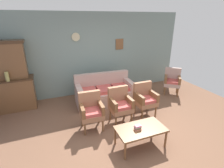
# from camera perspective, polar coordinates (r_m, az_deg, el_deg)

# --- Properties ---
(ground_plane) EXTENTS (7.68, 7.68, 0.00)m
(ground_plane) POSITION_cam_1_polar(r_m,az_deg,el_deg) (4.16, 5.45, -15.89)
(ground_plane) COLOR brown
(wall_back_with_decor) EXTENTS (6.40, 0.09, 2.70)m
(wall_back_with_decor) POSITION_cam_1_polar(r_m,az_deg,el_deg) (5.89, -5.85, 9.84)
(wall_back_with_decor) COLOR gray
(wall_back_with_decor) RESTS_ON ground
(side_cabinet) EXTENTS (1.16, 0.55, 0.93)m
(side_cabinet) POSITION_cam_1_polar(r_m,az_deg,el_deg) (5.65, -29.89, -2.92)
(side_cabinet) COLOR brown
(side_cabinet) RESTS_ON ground
(cabinet_upper_hutch) EXTENTS (0.99, 0.38, 1.03)m
(cabinet_upper_hutch) POSITION_cam_1_polar(r_m,az_deg,el_deg) (5.45, -31.68, 6.93)
(cabinet_upper_hutch) COLOR brown
(cabinet_upper_hutch) RESTS_ON side_cabinet
(vase_on_cabinet) EXTENTS (0.10, 0.10, 0.25)m
(vase_on_cabinet) POSITION_cam_1_polar(r_m,az_deg,el_deg) (5.29, -31.68, 2.10)
(vase_on_cabinet) COLOR tan
(vase_on_cabinet) RESTS_ON side_cabinet
(floral_couch) EXTENTS (1.79, 0.88, 0.90)m
(floral_couch) POSITION_cam_1_polar(r_m,az_deg,el_deg) (5.33, -2.53, -2.89)
(floral_couch) COLOR tan
(floral_couch) RESTS_ON ground
(armchair_near_cabinet) EXTENTS (0.54, 0.51, 0.90)m
(armchair_near_cabinet) POSITION_cam_1_polar(r_m,az_deg,el_deg) (4.07, -7.00, -8.44)
(armchair_near_cabinet) COLOR #9E6B4C
(armchair_near_cabinet) RESTS_ON ground
(armchair_row_middle) EXTENTS (0.52, 0.49, 0.90)m
(armchair_row_middle) POSITION_cam_1_polar(r_m,az_deg,el_deg) (4.31, 2.71, -6.50)
(armchair_row_middle) COLOR #9E6B4C
(armchair_row_middle) RESTS_ON ground
(armchair_near_couch_end) EXTENTS (0.53, 0.50, 0.90)m
(armchair_near_couch_end) POSITION_cam_1_polar(r_m,az_deg,el_deg) (4.68, 10.94, -4.55)
(armchair_near_couch_end) COLOR #9E6B4C
(armchair_near_couch_end) RESTS_ON ground
(wingback_chair_by_fireplace) EXTENTS (0.71, 0.71, 0.90)m
(wingback_chair_by_fireplace) POSITION_cam_1_polar(r_m,az_deg,el_deg) (6.24, 19.46, 1.24)
(wingback_chair_by_fireplace) COLOR tan
(wingback_chair_by_fireplace) RESTS_ON ground
(coffee_table) EXTENTS (1.00, 0.56, 0.42)m
(coffee_table) POSITION_cam_1_polar(r_m,az_deg,el_deg) (3.64, 9.54, -14.92)
(coffee_table) COLOR brown
(coffee_table) RESTS_ON ground
(book_stack_on_table) EXTENTS (0.13, 0.10, 0.09)m
(book_stack_on_table) POSITION_cam_1_polar(r_m,az_deg,el_deg) (3.54, 8.62, -14.16)
(book_stack_on_table) COLOR #E68369
(book_stack_on_table) RESTS_ON coffee_table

